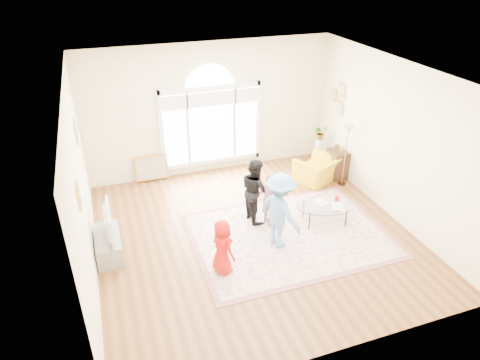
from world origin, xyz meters
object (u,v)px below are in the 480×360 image
object	(u,v)px
coffee_table	(325,206)
armchair	(317,170)
area_rug	(289,235)
tv_console	(109,245)
television	(105,223)

from	to	relation	value
coffee_table	armchair	world-z (taller)	armchair
area_rug	coffee_table	distance (m)	0.99
coffee_table	tv_console	bearing A→B (deg)	-174.78
coffee_table	armchair	xyz separation A→B (m)	(0.68, 1.61, -0.09)
coffee_table	armchair	bearing A→B (deg)	77.14
tv_console	armchair	size ratio (longest dim) A/B	1.05
tv_console	television	bearing A→B (deg)	0.00
television	area_rug	bearing A→B (deg)	-9.63
tv_console	coffee_table	distance (m)	4.30
area_rug	armchair	world-z (taller)	armchair
television	coffee_table	world-z (taller)	television
television	coffee_table	distance (m)	4.30
tv_console	coffee_table	world-z (taller)	coffee_table
area_rug	tv_console	xyz separation A→B (m)	(-3.40, 0.58, 0.20)
area_rug	coffee_table	world-z (taller)	coffee_table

